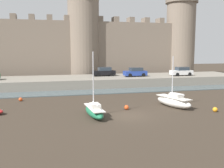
{
  "coord_description": "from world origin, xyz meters",
  "views": [
    {
      "loc": [
        -7.62,
        -23.81,
        6.45
      ],
      "look_at": [
        -0.46,
        4.97,
        2.5
      ],
      "focal_mm": 42.0,
      "sensor_mm": 36.0,
      "label": 1
    }
  ],
  "objects_px": {
    "mooring_buoy_mid_mud": "(215,110)",
    "car_quay_centre_west": "(135,72)",
    "sailboat_foreground_centre": "(94,111)",
    "car_quay_centre_east": "(104,72)",
    "sailboat_midflat_centre": "(174,101)",
    "mooring_buoy_near_channel": "(21,99)",
    "mooring_buoy_near_shore": "(126,107)",
    "car_quay_west": "(181,71)"
  },
  "relations": [
    {
      "from": "mooring_buoy_mid_mud",
      "to": "car_quay_centre_west",
      "type": "distance_m",
      "value": 21.68
    },
    {
      "from": "sailboat_foreground_centre",
      "to": "car_quay_centre_east",
      "type": "xyz_separation_m",
      "value": [
        5.87,
        22.62,
        1.78
      ]
    },
    {
      "from": "sailboat_midflat_centre",
      "to": "mooring_buoy_near_channel",
      "type": "bearing_deg",
      "value": 155.84
    },
    {
      "from": "sailboat_foreground_centre",
      "to": "mooring_buoy_near_shore",
      "type": "bearing_deg",
      "value": 27.77
    },
    {
      "from": "sailboat_midflat_centre",
      "to": "mooring_buoy_near_shore",
      "type": "height_order",
      "value": "sailboat_midflat_centre"
    },
    {
      "from": "mooring_buoy_mid_mud",
      "to": "car_quay_west",
      "type": "xyz_separation_m",
      "value": [
        7.53,
        20.91,
        2.09
      ]
    },
    {
      "from": "sailboat_foreground_centre",
      "to": "car_quay_west",
      "type": "height_order",
      "value": "sailboat_foreground_centre"
    },
    {
      "from": "mooring_buoy_near_shore",
      "to": "mooring_buoy_near_channel",
      "type": "bearing_deg",
      "value": 146.48
    },
    {
      "from": "mooring_buoy_mid_mud",
      "to": "car_quay_centre_west",
      "type": "bearing_deg",
      "value": 93.49
    },
    {
      "from": "mooring_buoy_near_shore",
      "to": "car_quay_centre_west",
      "type": "height_order",
      "value": "car_quay_centre_west"
    },
    {
      "from": "sailboat_midflat_centre",
      "to": "car_quay_centre_west",
      "type": "height_order",
      "value": "sailboat_midflat_centre"
    },
    {
      "from": "mooring_buoy_near_channel",
      "to": "car_quay_centre_east",
      "type": "distance_m",
      "value": 18.84
    },
    {
      "from": "mooring_buoy_near_shore",
      "to": "mooring_buoy_mid_mud",
      "type": "height_order",
      "value": "mooring_buoy_mid_mud"
    },
    {
      "from": "mooring_buoy_near_shore",
      "to": "mooring_buoy_near_channel",
      "type": "height_order",
      "value": "mooring_buoy_near_shore"
    },
    {
      "from": "car_quay_centre_east",
      "to": "car_quay_west",
      "type": "relative_size",
      "value": 1.0
    },
    {
      "from": "car_quay_west",
      "to": "car_quay_centre_west",
      "type": "bearing_deg",
      "value": 175.91
    },
    {
      "from": "mooring_buoy_near_channel",
      "to": "car_quay_centre_west",
      "type": "bearing_deg",
      "value": 29.79
    },
    {
      "from": "mooring_buoy_near_channel",
      "to": "mooring_buoy_near_shore",
      "type": "bearing_deg",
      "value": -33.52
    },
    {
      "from": "car_quay_centre_east",
      "to": "car_quay_west",
      "type": "bearing_deg",
      "value": -11.4
    },
    {
      "from": "sailboat_foreground_centre",
      "to": "mooring_buoy_near_channel",
      "type": "xyz_separation_m",
      "value": [
        -7.61,
        9.64,
        -0.32
      ]
    },
    {
      "from": "mooring_buoy_near_channel",
      "to": "car_quay_centre_west",
      "type": "distance_m",
      "value": 21.76
    },
    {
      "from": "car_quay_west",
      "to": "sailboat_foreground_centre",
      "type": "bearing_deg",
      "value": -135.37
    },
    {
      "from": "sailboat_midflat_centre",
      "to": "car_quay_west",
      "type": "distance_m",
      "value": 20.76
    },
    {
      "from": "mooring_buoy_mid_mud",
      "to": "car_quay_west",
      "type": "bearing_deg",
      "value": 70.19
    },
    {
      "from": "mooring_buoy_near_shore",
      "to": "car_quay_centre_west",
      "type": "relative_size",
      "value": 0.12
    },
    {
      "from": "mooring_buoy_mid_mud",
      "to": "mooring_buoy_near_shore",
      "type": "bearing_deg",
      "value": 159.77
    },
    {
      "from": "mooring_buoy_mid_mud",
      "to": "car_quay_west",
      "type": "distance_m",
      "value": 22.32
    },
    {
      "from": "mooring_buoy_near_shore",
      "to": "car_quay_west",
      "type": "xyz_separation_m",
      "value": [
        16.15,
        17.73,
        2.09
      ]
    },
    {
      "from": "mooring_buoy_near_shore",
      "to": "mooring_buoy_mid_mud",
      "type": "xyz_separation_m",
      "value": [
        8.62,
        -3.18,
        0.0
      ]
    },
    {
      "from": "sailboat_midflat_centre",
      "to": "car_quay_west",
      "type": "height_order",
      "value": "sailboat_midflat_centre"
    },
    {
      "from": "mooring_buoy_near_channel",
      "to": "car_quay_centre_east",
      "type": "height_order",
      "value": "car_quay_centre_east"
    },
    {
      "from": "car_quay_centre_east",
      "to": "car_quay_west",
      "type": "height_order",
      "value": "same"
    },
    {
      "from": "mooring_buoy_mid_mud",
      "to": "car_quay_centre_east",
      "type": "relative_size",
      "value": 0.12
    },
    {
      "from": "mooring_buoy_near_channel",
      "to": "mooring_buoy_mid_mud",
      "type": "bearing_deg",
      "value": -28.2
    },
    {
      "from": "sailboat_foreground_centre",
      "to": "sailboat_midflat_centre",
      "type": "distance_m",
      "value": 9.6
    },
    {
      "from": "mooring_buoy_mid_mud",
      "to": "car_quay_centre_west",
      "type": "xyz_separation_m",
      "value": [
        -1.31,
        21.54,
        2.09
      ]
    },
    {
      "from": "mooring_buoy_mid_mud",
      "to": "car_quay_centre_west",
      "type": "relative_size",
      "value": 0.12
    },
    {
      "from": "car_quay_west",
      "to": "mooring_buoy_near_shore",
      "type": "bearing_deg",
      "value": -132.34
    },
    {
      "from": "car_quay_west",
      "to": "car_quay_centre_east",
      "type": "bearing_deg",
      "value": 168.6
    },
    {
      "from": "mooring_buoy_near_shore",
      "to": "mooring_buoy_mid_mud",
      "type": "distance_m",
      "value": 9.19
    },
    {
      "from": "mooring_buoy_mid_mud",
      "to": "car_quay_centre_east",
      "type": "distance_m",
      "value": 24.75
    },
    {
      "from": "sailboat_midflat_centre",
      "to": "car_quay_centre_east",
      "type": "distance_m",
      "value": 20.97
    }
  ]
}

